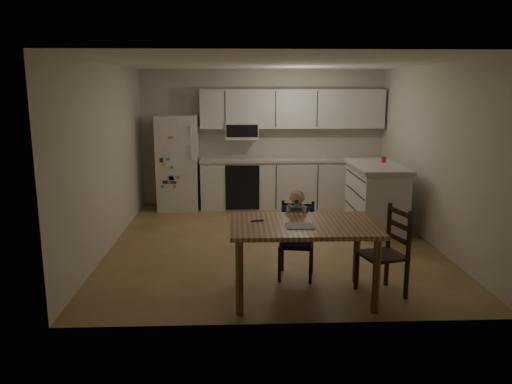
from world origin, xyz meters
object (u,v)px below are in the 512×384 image
object	(u,v)px
refrigerator	(178,163)
chair_booster	(297,225)
dining_table	(303,234)
chair_side	(390,245)
kitchen_island	(376,197)
red_cup	(384,159)

from	to	relation	value
refrigerator	chair_booster	bearing A→B (deg)	-63.09
dining_table	chair_side	size ratio (longest dim) A/B	1.59
refrigerator	dining_table	bearing A→B (deg)	-66.79
kitchen_island	chair_side	xyz separation A→B (m)	(-0.53, -2.47, 0.02)
red_cup	dining_table	world-z (taller)	red_cup
kitchen_island	chair_booster	world-z (taller)	chair_booster
dining_table	chair_booster	xyz separation A→B (m)	(0.01, 0.61, -0.08)
red_cup	chair_booster	distance (m)	2.75
dining_table	chair_booster	distance (m)	0.62
red_cup	chair_side	xyz separation A→B (m)	(-0.70, -2.71, -0.53)
kitchen_island	refrigerator	bearing A→B (deg)	154.89
kitchen_island	chair_booster	bearing A→B (deg)	-127.23
red_cup	chair_side	distance (m)	2.85
chair_side	refrigerator	bearing A→B (deg)	-161.22
dining_table	kitchen_island	bearing A→B (deg)	59.88
dining_table	chair_booster	size ratio (longest dim) A/B	1.46
chair_booster	chair_side	bearing A→B (deg)	-19.02
chair_booster	chair_side	xyz separation A→B (m)	(0.93, -0.54, -0.09)
refrigerator	chair_booster	xyz separation A→B (m)	(1.74, -3.44, -0.23)
kitchen_island	chair_booster	xyz separation A→B (m)	(-1.47, -1.93, 0.11)
kitchen_island	chair_booster	size ratio (longest dim) A/B	1.34
kitchen_island	red_cup	distance (m)	0.62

